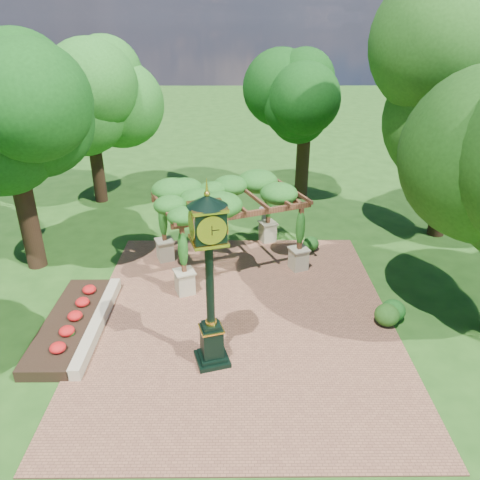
{
  "coord_description": "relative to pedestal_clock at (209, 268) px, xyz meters",
  "views": [
    {
      "loc": [
        -0.1,
        -11.98,
        9.11
      ],
      "look_at": [
        0.0,
        2.5,
        2.2
      ],
      "focal_mm": 35.0,
      "sensor_mm": 36.0,
      "label": 1
    }
  ],
  "objects": [
    {
      "name": "pedestal_clock",
      "position": [
        0.0,
        0.0,
        0.0
      ],
      "size": [
        1.28,
        1.28,
        5.25
      ],
      "rotation": [
        0.0,
        0.0,
        0.29
      ],
      "color": "black",
      "rests_on": "brick_plaza"
    },
    {
      "name": "tree_north",
      "position": [
        4.3,
        13.9,
        2.39
      ],
      "size": [
        3.64,
        3.64,
        8.1
      ],
      "color": "#332514",
      "rests_on": "ground"
    },
    {
      "name": "sundial",
      "position": [
        2.03,
        9.68,
        -2.7
      ],
      "size": [
        0.63,
        0.63,
        0.99
      ],
      "rotation": [
        0.0,
        0.0,
        -0.17
      ],
      "color": "#97968F",
      "rests_on": "ground"
    },
    {
      "name": "border_wall",
      "position": [
        -3.77,
        1.67,
        -2.93
      ],
      "size": [
        0.35,
        5.0,
        0.4
      ],
      "primitive_type": "cube",
      "color": "#C6B793",
      "rests_on": "ground"
    },
    {
      "name": "tree_west_far",
      "position": [
        -6.7,
        13.36,
        2.48
      ],
      "size": [
        4.21,
        4.21,
        8.18
      ],
      "color": "black",
      "rests_on": "ground"
    },
    {
      "name": "shrub_mid",
      "position": [
        5.87,
        2.03,
        -2.74
      ],
      "size": [
        0.87,
        0.87,
        0.72
      ],
      "primitive_type": "ellipsoid",
      "rotation": [
        0.0,
        0.0,
        0.1
      ],
      "color": "#195518",
      "rests_on": "brick_plaza"
    },
    {
      "name": "shrub_front",
      "position": [
        5.59,
        1.76,
        -2.73
      ],
      "size": [
        0.82,
        0.82,
        0.73
      ],
      "primitive_type": "ellipsoid",
      "rotation": [
        0.0,
        0.0,
        -0.01
      ],
      "color": "#245418",
      "rests_on": "brick_plaza"
    },
    {
      "name": "shrub_back",
      "position": [
        3.9,
        7.18,
        -2.79
      ],
      "size": [
        0.7,
        0.7,
        0.61
      ],
      "primitive_type": "ellipsoid",
      "rotation": [
        0.0,
        0.0,
        0.03
      ],
      "color": "#1E5619",
      "rests_on": "brick_plaza"
    },
    {
      "name": "tree_west_near",
      "position": [
        -7.37,
        5.95,
        3.15
      ],
      "size": [
        4.94,
        4.94,
        9.15
      ],
      "color": "#352015",
      "rests_on": "ground"
    },
    {
      "name": "flower_bed",
      "position": [
        -4.67,
        1.67,
        -2.95
      ],
      "size": [
        1.5,
        5.0,
        0.36
      ],
      "primitive_type": "cube",
      "color": "red",
      "rests_on": "ground"
    },
    {
      "name": "brick_plaza",
      "position": [
        0.83,
        2.17,
        -3.11
      ],
      "size": [
        10.0,
        12.0,
        0.04
      ],
      "primitive_type": "cube",
      "color": "brown",
      "rests_on": "ground"
    },
    {
      "name": "ground",
      "position": [
        0.83,
        1.17,
        -3.13
      ],
      "size": [
        120.0,
        120.0,
        0.0
      ],
      "primitive_type": "plane",
      "color": "#1E4714",
      "rests_on": "ground"
    },
    {
      "name": "tree_east_far",
      "position": [
        9.95,
        8.88,
        3.66
      ],
      "size": [
        5.29,
        5.29,
        9.88
      ],
      "color": "black",
      "rests_on": "ground"
    },
    {
      "name": "pergola",
      "position": [
        0.47,
        5.96,
        -0.33
      ],
      "size": [
        6.3,
        5.18,
        3.41
      ],
      "rotation": [
        0.0,
        0.0,
        0.39
      ],
      "color": "tan",
      "rests_on": "brick_plaza"
    }
  ]
}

